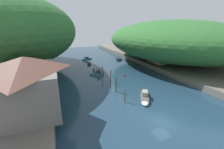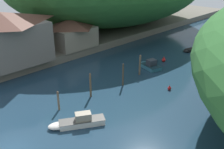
{
  "view_description": "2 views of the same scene",
  "coord_description": "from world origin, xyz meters",
  "px_view_note": "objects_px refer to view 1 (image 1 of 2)",
  "views": [
    {
      "loc": [
        -14.9,
        -16.06,
        14.2
      ],
      "look_at": [
        -0.82,
        20.13,
        1.77
      ],
      "focal_mm": 24.0,
      "sensor_mm": 36.0,
      "label": 1
    },
    {
      "loc": [
        20.69,
        -6.79,
        16.81
      ],
      "look_at": [
        -1.96,
        16.26,
        2.47
      ],
      "focal_mm": 40.0,
      "sensor_mm": 36.0,
      "label": 2
    }
  ],
  "objects_px": {
    "boathouse_shed": "(36,70)",
    "channel_buoy_far": "(94,70)",
    "boat_cabin_cruiser": "(88,59)",
    "channel_buoy_near": "(125,75)",
    "person_on_quay": "(38,113)",
    "waterfront_building": "(27,83)",
    "boat_far_upstream": "(118,59)",
    "boat_open_rowboat": "(89,64)",
    "person_by_boathouse": "(45,97)",
    "right_bank_cottage": "(160,57)",
    "boat_near_quay": "(97,73)",
    "boat_yellow_tender": "(145,97)"
  },
  "relations": [
    {
      "from": "channel_buoy_far",
      "to": "person_on_quay",
      "type": "distance_m",
      "value": 30.11
    },
    {
      "from": "boat_yellow_tender",
      "to": "channel_buoy_far",
      "type": "height_order",
      "value": "boat_yellow_tender"
    },
    {
      "from": "channel_buoy_far",
      "to": "boat_cabin_cruiser",
      "type": "bearing_deg",
      "value": 83.77
    },
    {
      "from": "boathouse_shed",
      "to": "boat_open_rowboat",
      "type": "bearing_deg",
      "value": 47.29
    },
    {
      "from": "person_on_quay",
      "to": "person_by_boathouse",
      "type": "distance_m",
      "value": 4.95
    },
    {
      "from": "boat_yellow_tender",
      "to": "person_by_boathouse",
      "type": "xyz_separation_m",
      "value": [
        -18.58,
        2.87,
        2.01
      ]
    },
    {
      "from": "channel_buoy_near",
      "to": "person_by_boathouse",
      "type": "relative_size",
      "value": 0.46
    },
    {
      "from": "boat_open_rowboat",
      "to": "channel_buoy_far",
      "type": "bearing_deg",
      "value": 101.6
    },
    {
      "from": "person_by_boathouse",
      "to": "channel_buoy_far",
      "type": "bearing_deg",
      "value": -45.79
    },
    {
      "from": "boat_open_rowboat",
      "to": "channel_buoy_near",
      "type": "relative_size",
      "value": 5.19
    },
    {
      "from": "waterfront_building",
      "to": "boat_far_upstream",
      "type": "distance_m",
      "value": 47.4
    },
    {
      "from": "boathouse_shed",
      "to": "boat_far_upstream",
      "type": "xyz_separation_m",
      "value": [
        30.97,
        22.08,
        -4.14
      ]
    },
    {
      "from": "boathouse_shed",
      "to": "channel_buoy_far",
      "type": "height_order",
      "value": "boathouse_shed"
    },
    {
      "from": "boat_yellow_tender",
      "to": "person_on_quay",
      "type": "distance_m",
      "value": 19.56
    },
    {
      "from": "waterfront_building",
      "to": "boat_cabin_cruiser",
      "type": "height_order",
      "value": "waterfront_building"
    },
    {
      "from": "person_on_quay",
      "to": "boat_yellow_tender",
      "type": "bearing_deg",
      "value": -62.1
    },
    {
      "from": "boat_near_quay",
      "to": "person_by_boathouse",
      "type": "height_order",
      "value": "person_by_boathouse"
    },
    {
      "from": "waterfront_building",
      "to": "boat_open_rowboat",
      "type": "xyz_separation_m",
      "value": [
        16.78,
        31.46,
        -5.61
      ]
    },
    {
      "from": "waterfront_building",
      "to": "person_on_quay",
      "type": "xyz_separation_m",
      "value": [
        1.33,
        -3.78,
        -3.39
      ]
    },
    {
      "from": "right_bank_cottage",
      "to": "boathouse_shed",
      "type": "bearing_deg",
      "value": -171.92
    },
    {
      "from": "right_bank_cottage",
      "to": "person_on_quay",
      "type": "relative_size",
      "value": 4.19
    },
    {
      "from": "boat_near_quay",
      "to": "boathouse_shed",
      "type": "bearing_deg",
      "value": 121.58
    },
    {
      "from": "right_bank_cottage",
      "to": "boat_cabin_cruiser",
      "type": "bearing_deg",
      "value": 135.51
    },
    {
      "from": "right_bank_cottage",
      "to": "boat_yellow_tender",
      "type": "relative_size",
      "value": 1.14
    },
    {
      "from": "boathouse_shed",
      "to": "boat_near_quay",
      "type": "relative_size",
      "value": 1.86
    },
    {
      "from": "waterfront_building",
      "to": "boat_far_upstream",
      "type": "height_order",
      "value": "waterfront_building"
    },
    {
      "from": "boathouse_shed",
      "to": "boat_near_quay",
      "type": "distance_m",
      "value": 17.19
    },
    {
      "from": "person_by_boathouse",
      "to": "boat_open_rowboat",
      "type": "bearing_deg",
      "value": -37.84
    },
    {
      "from": "boat_near_quay",
      "to": "channel_buoy_near",
      "type": "distance_m",
      "value": 8.69
    },
    {
      "from": "channel_buoy_near",
      "to": "channel_buoy_far",
      "type": "xyz_separation_m",
      "value": [
        -7.08,
        9.09,
        0.1
      ]
    },
    {
      "from": "waterfront_building",
      "to": "channel_buoy_far",
      "type": "distance_m",
      "value": 28.13
    },
    {
      "from": "channel_buoy_near",
      "to": "person_on_quay",
      "type": "distance_m",
      "value": 27.88
    },
    {
      "from": "boat_cabin_cruiser",
      "to": "channel_buoy_far",
      "type": "distance_m",
      "value": 18.87
    },
    {
      "from": "waterfront_building",
      "to": "boat_near_quay",
      "type": "height_order",
      "value": "waterfront_building"
    },
    {
      "from": "boat_open_rowboat",
      "to": "boat_cabin_cruiser",
      "type": "xyz_separation_m",
      "value": [
        1.53,
        9.59,
        0.14
      ]
    },
    {
      "from": "waterfront_building",
      "to": "channel_buoy_far",
      "type": "height_order",
      "value": "waterfront_building"
    },
    {
      "from": "waterfront_building",
      "to": "person_on_quay",
      "type": "distance_m",
      "value": 5.25
    },
    {
      "from": "right_bank_cottage",
      "to": "channel_buoy_far",
      "type": "bearing_deg",
      "value": 172.53
    },
    {
      "from": "boathouse_shed",
      "to": "channel_buoy_far",
      "type": "bearing_deg",
      "value": 28.93
    },
    {
      "from": "right_bank_cottage",
      "to": "boat_open_rowboat",
      "type": "height_order",
      "value": "right_bank_cottage"
    },
    {
      "from": "channel_buoy_far",
      "to": "person_by_boathouse",
      "type": "bearing_deg",
      "value": -123.77
    },
    {
      "from": "waterfront_building",
      "to": "boat_yellow_tender",
      "type": "xyz_separation_m",
      "value": [
        20.68,
        -1.75,
        -5.41
      ]
    },
    {
      "from": "boathouse_shed",
      "to": "channel_buoy_near",
      "type": "xyz_separation_m",
      "value": [
        23.29,
        -0.13,
        -4.14
      ]
    },
    {
      "from": "boat_yellow_tender",
      "to": "boathouse_shed",
      "type": "bearing_deg",
      "value": -4.77
    },
    {
      "from": "boat_open_rowboat",
      "to": "boat_far_upstream",
      "type": "distance_m",
      "value": 14.77
    },
    {
      "from": "right_bank_cottage",
      "to": "channel_buoy_near",
      "type": "relative_size",
      "value": 9.07
    },
    {
      "from": "waterfront_building",
      "to": "boat_open_rowboat",
      "type": "bearing_deg",
      "value": 61.93
    },
    {
      "from": "boathouse_shed",
      "to": "boat_cabin_cruiser",
      "type": "bearing_deg",
      "value": 56.62
    },
    {
      "from": "boat_near_quay",
      "to": "person_by_boathouse",
      "type": "bearing_deg",
      "value": 155.65
    },
    {
      "from": "boat_near_quay",
      "to": "boat_yellow_tender",
      "type": "relative_size",
      "value": 0.77
    }
  ]
}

